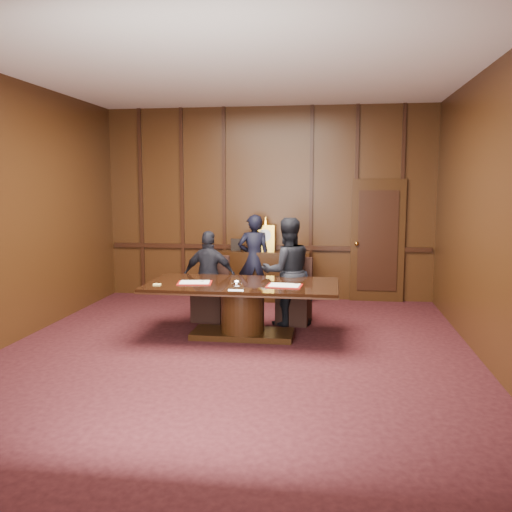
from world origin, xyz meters
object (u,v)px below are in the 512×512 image
(signatory_left, at_px, (209,276))
(sideboard, at_px, (266,274))
(witness_left, at_px, (254,258))
(witness_right, at_px, (287,271))
(signatory_right, at_px, (294,287))
(conference_table, at_px, (243,301))

(signatory_left, bearing_deg, sideboard, -110.83)
(witness_left, relative_size, witness_right, 0.97)
(signatory_left, bearing_deg, signatory_right, -178.86)
(witness_left, distance_m, witness_right, 1.68)
(sideboard, height_order, signatory_right, sideboard)
(conference_table, relative_size, witness_right, 1.62)
(signatory_left, bearing_deg, witness_left, -106.51)
(conference_table, relative_size, signatory_right, 2.28)
(sideboard, height_order, witness_right, witness_right)
(witness_left, bearing_deg, sideboard, -153.63)
(conference_table, bearing_deg, witness_right, 54.76)
(sideboard, relative_size, witness_right, 0.99)
(signatory_left, xyz_separation_m, signatory_right, (1.30, 0.00, -0.13))
(signatory_left, relative_size, witness_left, 0.89)
(sideboard, height_order, conference_table, sideboard)
(conference_table, relative_size, witness_left, 1.66)
(witness_right, bearing_deg, signatory_left, -21.99)
(conference_table, height_order, signatory_left, signatory_left)
(sideboard, bearing_deg, signatory_right, -68.93)
(sideboard, relative_size, witness_left, 1.02)
(sideboard, xyz_separation_m, signatory_left, (-0.66, -1.65, 0.22))
(witness_left, xyz_separation_m, witness_right, (0.72, -1.51, 0.02))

